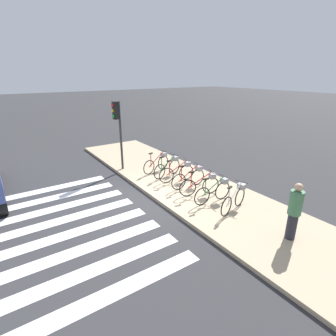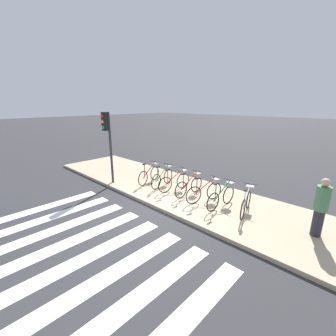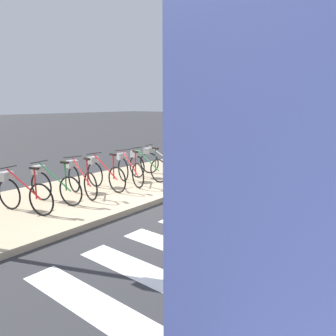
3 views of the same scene
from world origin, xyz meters
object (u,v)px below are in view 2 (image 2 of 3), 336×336
parked_bicycle_6 (247,200)px  pedestrian (321,207)px  parked_bicycle_1 (164,176)px  parked_bicycle_5 (223,195)px  parked_bicycle_3 (191,184)px  traffic_light (107,133)px  parked_bicycle_0 (150,173)px  parked_bicycle_2 (176,180)px  parked_bicycle_4 (206,190)px

parked_bicycle_6 → pedestrian: size_ratio=0.93×
parked_bicycle_1 → parked_bicycle_5: size_ratio=0.99×
parked_bicycle_3 → pedestrian: 4.20m
parked_bicycle_6 → traffic_light: 6.08m
parked_bicycle_1 → parked_bicycle_3: bearing=1.1°
parked_bicycle_0 → parked_bicycle_1: same height
parked_bicycle_1 → parked_bicycle_2: 0.73m
parked_bicycle_0 → pedestrian: 6.39m
parked_bicycle_3 → parked_bicycle_0: bearing=-176.8°
parked_bicycle_4 → pedestrian: 3.42m
pedestrian → traffic_light: bearing=-168.6°
parked_bicycle_4 → traffic_light: bearing=-162.4°
parked_bicycle_2 → parked_bicycle_6: same height
parked_bicycle_0 → parked_bicycle_4: size_ratio=1.03×
parked_bicycle_4 → parked_bicycle_5: same height
parked_bicycle_6 → parked_bicycle_1: bearing=-178.8°
parked_bicycle_3 → traffic_light: bearing=-157.2°
parked_bicycle_3 → parked_bicycle_2: bearing=-177.8°
parked_bicycle_4 → parked_bicycle_6: bearing=5.9°
parked_bicycle_0 → pedestrian: bearing=2.0°
parked_bicycle_3 → parked_bicycle_6: same height
pedestrian → parked_bicycle_4: bearing=-176.6°
parked_bicycle_3 → parked_bicycle_4: (0.79, -0.10, 0.00)m
parked_bicycle_2 → pedestrian: pedestrian is taller
parked_bicycle_2 → parked_bicycle_4: (1.51, -0.07, 0.00)m
pedestrian → traffic_light: (-7.56, -1.53, 1.38)m
parked_bicycle_1 → parked_bicycle_3: size_ratio=0.99×
parked_bicycle_5 → traffic_light: (-4.84, -1.34, 1.80)m
parked_bicycle_5 → pedestrian: pedestrian is taller
parked_bicycle_2 → pedestrian: 4.92m
parked_bicycle_4 → parked_bicycle_5: (0.66, 0.01, 0.00)m
parked_bicycle_2 → parked_bicycle_6: size_ratio=1.01×
parked_bicycle_1 → parked_bicycle_5: (2.90, -0.06, 0.00)m
traffic_light → parked_bicycle_0: bearing=47.5°
parked_bicycle_0 → parked_bicycle_3: (2.19, 0.12, 0.00)m
pedestrian → parked_bicycle_1: bearing=-178.7°
parked_bicycle_0 → pedestrian: (6.37, 0.23, 0.42)m
parked_bicycle_4 → traffic_light: (-4.17, -1.33, 1.80)m
pedestrian → traffic_light: size_ratio=0.52×
parked_bicycle_2 → pedestrian: size_ratio=0.94×
parked_bicycle_3 → parked_bicycle_4: same height
parked_bicycle_4 → parked_bicycle_5: 0.66m
parked_bicycle_0 → parked_bicycle_1: 0.75m
parked_bicycle_0 → traffic_light: 2.52m
parked_bicycle_2 → pedestrian: (4.90, 0.13, 0.42)m
parked_bicycle_2 → parked_bicycle_5: (2.17, -0.06, 0.00)m
parked_bicycle_2 → traffic_light: bearing=-152.3°
parked_bicycle_1 → parked_bicycle_6: 3.69m
parked_bicycle_0 → parked_bicycle_6: size_ratio=1.01×
parked_bicycle_0 → parked_bicycle_5: same height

